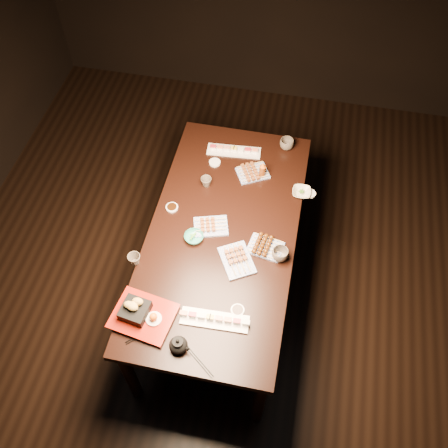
% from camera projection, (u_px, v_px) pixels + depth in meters
% --- Properties ---
extents(ground, '(5.00, 5.00, 0.00)m').
position_uv_depth(ground, '(208.00, 321.00, 3.53)').
color(ground, black).
rests_on(ground, ground).
extents(dining_table, '(1.35, 1.98, 0.75)m').
position_uv_depth(dining_table, '(223.00, 264.00, 3.36)').
color(dining_table, black).
rests_on(dining_table, ground).
extents(sushi_platter_near, '(0.38, 0.12, 0.05)m').
position_uv_depth(sushi_platter_near, '(215.00, 319.00, 2.70)').
color(sushi_platter_near, white).
rests_on(sushi_platter_near, dining_table).
extents(sushi_platter_far, '(0.37, 0.13, 0.04)m').
position_uv_depth(sushi_platter_far, '(234.00, 149.00, 3.43)').
color(sushi_platter_far, white).
rests_on(sushi_platter_far, dining_table).
extents(yakitori_plate_center, '(0.24, 0.20, 0.05)m').
position_uv_depth(yakitori_plate_center, '(211.00, 225.00, 3.06)').
color(yakitori_plate_center, '#828EB6').
rests_on(yakitori_plate_center, dining_table).
extents(yakitori_plate_right, '(0.26, 0.29, 0.06)m').
position_uv_depth(yakitori_plate_right, '(237.00, 258.00, 2.92)').
color(yakitori_plate_right, '#828EB6').
rests_on(yakitori_plate_right, dining_table).
extents(yakitori_plate_left, '(0.25, 0.23, 0.05)m').
position_uv_depth(yakitori_plate_left, '(253.00, 171.00, 3.31)').
color(yakitori_plate_left, '#828EB6').
rests_on(yakitori_plate_left, dining_table).
extents(tsukune_plate, '(0.23, 0.18, 0.05)m').
position_uv_depth(tsukune_plate, '(266.00, 246.00, 2.97)').
color(tsukune_plate, '#828EB6').
rests_on(tsukune_plate, dining_table).
extents(edamame_bowl_green, '(0.13, 0.13, 0.04)m').
position_uv_depth(edamame_bowl_green, '(194.00, 237.00, 3.01)').
color(edamame_bowl_green, teal).
rests_on(edamame_bowl_green, dining_table).
extents(edamame_bowl_cream, '(0.12, 0.12, 0.03)m').
position_uv_depth(edamame_bowl_cream, '(302.00, 192.00, 3.22)').
color(edamame_bowl_cream, beige).
rests_on(edamame_bowl_cream, dining_table).
extents(tempura_tray, '(0.37, 0.31, 0.12)m').
position_uv_depth(tempura_tray, '(142.00, 313.00, 2.68)').
color(tempura_tray, black).
rests_on(tempura_tray, dining_table).
extents(teacup_near_left, '(0.10, 0.10, 0.07)m').
position_uv_depth(teacup_near_left, '(134.00, 259.00, 2.90)').
color(teacup_near_left, '#4E463C').
rests_on(teacup_near_left, dining_table).
extents(teacup_mid_right, '(0.12, 0.12, 0.08)m').
position_uv_depth(teacup_mid_right, '(280.00, 254.00, 2.92)').
color(teacup_mid_right, '#4E463C').
rests_on(teacup_mid_right, dining_table).
extents(teacup_far_left, '(0.07, 0.07, 0.07)m').
position_uv_depth(teacup_far_left, '(206.00, 182.00, 3.25)').
color(teacup_far_left, '#4E463C').
rests_on(teacup_far_left, dining_table).
extents(teacup_far_right, '(0.12, 0.12, 0.08)m').
position_uv_depth(teacup_far_right, '(287.00, 144.00, 3.44)').
color(teacup_far_right, '#4E463C').
rests_on(teacup_far_right, dining_table).
extents(teapot, '(0.14, 0.14, 0.10)m').
position_uv_depth(teapot, '(178.00, 344.00, 2.59)').
color(teapot, black).
rests_on(teapot, dining_table).
extents(condiment_bottle, '(0.05, 0.05, 0.13)m').
position_uv_depth(condiment_bottle, '(263.00, 170.00, 3.26)').
color(condiment_bottle, '#652E0D').
rests_on(condiment_bottle, dining_table).
extents(sauce_dish_west, '(0.09, 0.09, 0.01)m').
position_uv_depth(sauce_dish_west, '(172.00, 207.00, 3.16)').
color(sauce_dish_west, white).
rests_on(sauce_dish_west, dining_table).
extents(sauce_dish_east, '(0.09, 0.09, 0.01)m').
position_uv_depth(sauce_dish_east, '(310.00, 194.00, 3.22)').
color(sauce_dish_east, white).
rests_on(sauce_dish_east, dining_table).
extents(sauce_dish_se, '(0.08, 0.08, 0.01)m').
position_uv_depth(sauce_dish_se, '(238.00, 310.00, 2.75)').
color(sauce_dish_se, white).
rests_on(sauce_dish_se, dining_table).
extents(sauce_dish_nw, '(0.10, 0.10, 0.01)m').
position_uv_depth(sauce_dish_nw, '(215.00, 162.00, 3.38)').
color(sauce_dish_nw, white).
rests_on(sauce_dish_nw, dining_table).
extents(chopsticks_near, '(0.16, 0.15, 0.01)m').
position_uv_depth(chopsticks_near, '(143.00, 334.00, 2.67)').
color(chopsticks_near, black).
rests_on(chopsticks_near, dining_table).
extents(chopsticks_se, '(0.18, 0.15, 0.01)m').
position_uv_depth(chopsticks_se, '(200.00, 362.00, 2.58)').
color(chopsticks_se, black).
rests_on(chopsticks_se, dining_table).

